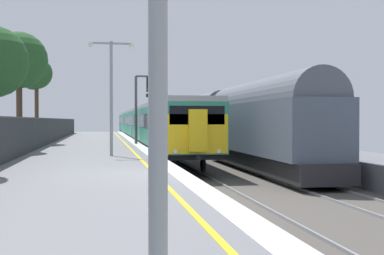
% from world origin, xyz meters
% --- Properties ---
extents(ground, '(17.40, 110.00, 1.21)m').
position_xyz_m(ground, '(2.64, 0.00, -0.61)').
color(ground, slate).
extents(commuter_train_at_platform, '(2.83, 59.25, 3.81)m').
position_xyz_m(commuter_train_at_platform, '(2.10, 35.36, 1.27)').
color(commuter_train_at_platform, '#2D846B').
rests_on(commuter_train_at_platform, ground).
extents(freight_train_adjacent_track, '(2.60, 30.50, 4.57)m').
position_xyz_m(freight_train_adjacent_track, '(6.10, 16.89, 1.50)').
color(freight_train_adjacent_track, '#232326').
rests_on(freight_train_adjacent_track, ground).
extents(signal_gantry, '(1.10, 0.24, 4.65)m').
position_xyz_m(signal_gantry, '(0.64, 18.92, 2.92)').
color(signal_gantry, '#47474C').
rests_on(signal_gantry, ground).
extents(platform_lamp_mid, '(2.00, 0.20, 5.15)m').
position_xyz_m(platform_lamp_mid, '(-1.49, 7.77, 3.07)').
color(platform_lamp_mid, '#93999E').
rests_on(platform_lamp_mid, ground).
extents(background_tree_left, '(2.97, 3.13, 7.36)m').
position_xyz_m(background_tree_left, '(-7.99, 32.69, 5.75)').
color(background_tree_left, '#473323').
rests_on(background_tree_left, ground).
extents(background_tree_right, '(3.90, 3.90, 7.71)m').
position_xyz_m(background_tree_right, '(-7.54, 20.99, 5.58)').
color(background_tree_right, '#473323').
rests_on(background_tree_right, ground).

